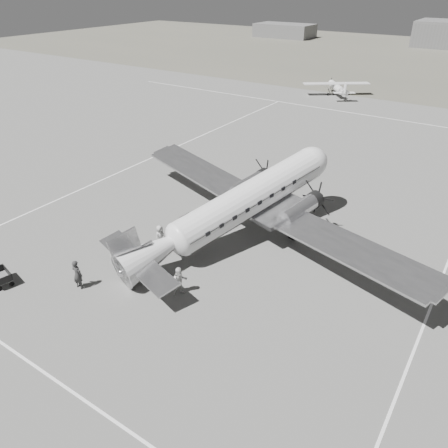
{
  "coord_description": "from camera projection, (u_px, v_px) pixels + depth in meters",
  "views": [
    {
      "loc": [
        12.92,
        -21.56,
        16.86
      ],
      "look_at": [
        -1.43,
        -0.07,
        2.2
      ],
      "focal_mm": 35.0,
      "sensor_mm": 36.0,
      "label": 1
    }
  ],
  "objects": [
    {
      "name": "ground",
      "position": [
        242.0,
        257.0,
        30.16
      ],
      "size": [
        260.0,
        260.0,
        0.0
      ],
      "primitive_type": "plane",
      "color": "slate",
      "rests_on": "ground"
    },
    {
      "name": "baggage_cart_near",
      "position": [
        125.0,
        255.0,
        29.62
      ],
      "size": [
        1.7,
        1.36,
        0.85
      ],
      "primitive_type": null,
      "rotation": [
        0.0,
        0.0,
        0.22
      ],
      "color": "#5D5D5D",
      "rests_on": "ground"
    },
    {
      "name": "ground_crew",
      "position": [
        77.0,
        274.0,
        26.7
      ],
      "size": [
        0.75,
        0.51,
        2.0
      ],
      "primitive_type": "imported",
      "rotation": [
        0.0,
        0.0,
        3.19
      ],
      "color": "#292929",
      "rests_on": "ground"
    },
    {
      "name": "ramp_agent",
      "position": [
        180.0,
        281.0,
        26.18
      ],
      "size": [
        1.11,
        1.17,
        1.91
      ],
      "primitive_type": "imported",
      "rotation": [
        0.0,
        0.0,
        0.99
      ],
      "color": "silver",
      "rests_on": "ground"
    },
    {
      "name": "shed_secondary",
      "position": [
        285.0,
        31.0,
        138.93
      ],
      "size": [
        18.0,
        10.0,
        4.0
      ],
      "primitive_type": "cube",
      "color": "#5D5D5D",
      "rests_on": "ground"
    },
    {
      "name": "light_plane_left",
      "position": [
        337.0,
        89.0,
        70.5
      ],
      "size": [
        13.87,
        13.45,
        2.24
      ],
      "primitive_type": null,
      "rotation": [
        0.0,
        0.0,
        0.64
      ],
      "color": "silver",
      "rests_on": "ground"
    },
    {
      "name": "baggage_cart_far",
      "position": [
        1.0,
        278.0,
        27.31
      ],
      "size": [
        1.86,
        1.5,
        0.92
      ],
      "primitive_type": null,
      "rotation": [
        0.0,
        0.0,
        -0.23
      ],
      "color": "#5D5D5D",
      "rests_on": "ground"
    },
    {
      "name": "taxi_line_left",
      "position": [
        147.0,
        160.0,
        46.08
      ],
      "size": [
        0.15,
        60.0,
        0.01
      ],
      "primitive_type": "cube",
      "color": "white",
      "rests_on": "ground"
    },
    {
      "name": "dc3_airliner",
      "position": [
        240.0,
        207.0,
        30.93
      ],
      "size": [
        32.7,
        27.14,
        5.35
      ],
      "primitive_type": null,
      "rotation": [
        0.0,
        0.0,
        -0.31
      ],
      "color": "#BABABC",
      "rests_on": "ground"
    },
    {
      "name": "passenger",
      "position": [
        160.0,
        236.0,
        30.91
      ],
      "size": [
        0.59,
        0.86,
        1.7
      ],
      "primitive_type": "imported",
      "rotation": [
        0.0,
        0.0,
        1.51
      ],
      "color": "#AFAFAD",
      "rests_on": "ground"
    },
    {
      "name": "taxi_line_right",
      "position": [
        424.0,
        323.0,
        24.36
      ],
      "size": [
        0.15,
        80.0,
        0.01
      ],
      "primitive_type": "cube",
      "color": "white",
      "rests_on": "ground"
    },
    {
      "name": "taxi_line_near",
      "position": [
        82.0,
        398.0,
        20.02
      ],
      "size": [
        60.0,
        0.15,
        0.01
      ],
      "primitive_type": "cube",
      "color": "white",
      "rests_on": "ground"
    },
    {
      "name": "taxi_line_horizon",
      "position": [
        397.0,
        120.0,
        59.09
      ],
      "size": [
        90.0,
        0.15,
        0.01
      ],
      "primitive_type": "cube",
      "color": "white",
      "rests_on": "ground"
    }
  ]
}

